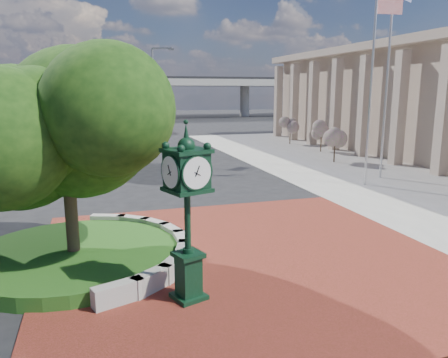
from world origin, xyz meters
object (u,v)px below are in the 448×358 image
street_lamp_near (156,91)px  street_lamp_far (123,91)px  parked_car (164,127)px  flagpole_a (371,87)px  post_clock (187,206)px  flagpole_b (387,76)px

street_lamp_near → street_lamp_far: 20.88m
parked_car → street_lamp_near: 16.41m
flagpole_a → street_lamp_near: (-8.67, 17.17, -0.23)m
parked_car → flagpole_a: 33.51m
post_clock → flagpole_b: bearing=39.8°
flagpole_a → street_lamp_near: bearing=116.8°
parked_car → post_clock: bearing=-93.3°
parked_car → street_lamp_near: bearing=-96.0°
street_lamp_far → street_lamp_near: bearing=-86.6°
flagpole_a → flagpole_b: (1.99, 1.39, 0.60)m
flagpole_b → street_lamp_far: bearing=108.0°
post_clock → flagpole_b: flagpole_b is taller
flagpole_a → parked_car: bearing=99.8°
post_clock → street_lamp_far: size_ratio=0.51×
post_clock → parked_car: size_ratio=1.02×
flagpole_a → post_clock: bearing=-139.5°
parked_car → street_lamp_near: street_lamp_near is taller
flagpole_b → street_lamp_near: size_ratio=1.34×
post_clock → street_lamp_far: (1.98, 48.18, 2.61)m
post_clock → street_lamp_near: bearing=83.3°
flagpole_b → street_lamp_far: flagpole_b is taller
street_lamp_near → street_lamp_far: (-1.24, 20.84, 0.01)m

